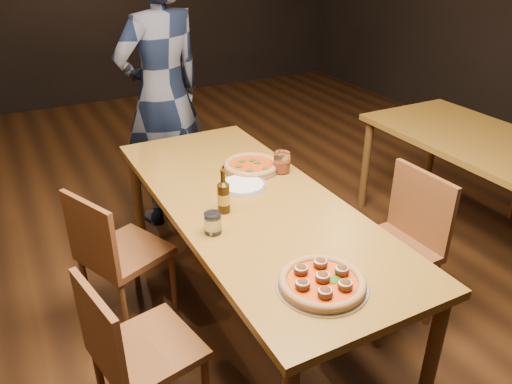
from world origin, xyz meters
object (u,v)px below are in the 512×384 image
beer_bottle (224,197)px  amber_glass (282,162)px  chair_main_sw (125,251)px  plate_stack (243,186)px  chair_end (186,164)px  pizza_margherita (251,166)px  diner (162,96)px  table_main (251,213)px  chair_main_nw (148,348)px  pizza_meatball (322,282)px  chair_main_e (389,250)px  water_glass (213,223)px

beer_bottle → amber_glass: beer_bottle is taller
chair_main_sw → plate_stack: chair_main_sw is taller
chair_end → pizza_margherita: (0.05, -0.93, 0.35)m
chair_end → pizza_margherita: bearing=-106.4°
beer_bottle → diner: diner is taller
table_main → chair_main_sw: 0.72m
chair_main_sw → beer_bottle: beer_bottle is taller
chair_main_nw → pizza_margherita: bearing=-61.4°
pizza_meatball → chair_main_e: bearing=29.2°
chair_main_nw → beer_bottle: bearing=-67.7°
chair_end → plate_stack: bearing=-114.3°
plate_stack → beer_bottle: beer_bottle is taller
table_main → chair_main_nw: bearing=-151.0°
plate_stack → beer_bottle: 0.27m
chair_main_sw → diner: size_ratio=0.45×
chair_main_nw → amber_glass: 1.20m
chair_main_sw → plate_stack: 0.72m
table_main → chair_main_sw: (-0.57, 0.36, -0.26)m
amber_glass → diner: size_ratio=0.06×
table_main → plate_stack: size_ratio=8.54×
pizza_margherita → amber_glass: bearing=-39.5°
chair_main_e → diner: diner is taller
chair_main_e → table_main: bearing=-117.7°
pizza_margherita → water_glass: (-0.45, -0.51, 0.03)m
plate_stack → beer_bottle: size_ratio=1.10×
pizza_margherita → beer_bottle: 0.50m
plate_stack → water_glass: (-0.31, -0.33, 0.04)m
chair_main_e → water_glass: size_ratio=9.28×
pizza_margherita → water_glass: water_glass is taller
chair_main_nw → beer_bottle: beer_bottle is taller
diner → water_glass: bearing=62.4°
pizza_margherita → water_glass: size_ratio=3.46×
plate_stack → chair_main_nw: bearing=-143.4°
table_main → chair_end: chair_end is taller
table_main → beer_bottle: size_ratio=9.38×
table_main → pizza_margherita: size_ratio=6.08×
pizza_meatball → amber_glass: bearing=68.1°
beer_bottle → diner: 1.37m
table_main → chair_main_nw: 0.81m
beer_bottle → chair_main_e: bearing=-18.7°
table_main → chair_main_nw: size_ratio=2.43×
chair_main_e → diner: bearing=-160.1°
chair_main_nw → chair_main_e: 1.33m
table_main → diner: size_ratio=1.07×
pizza_margherita → diner: diner is taller
chair_main_nw → chair_main_e: bearing=-98.6°
table_main → beer_bottle: beer_bottle is taller
chair_main_sw → table_main: bearing=-145.2°
chair_main_sw → pizza_margherita: 0.82m
table_main → water_glass: size_ratio=21.01×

